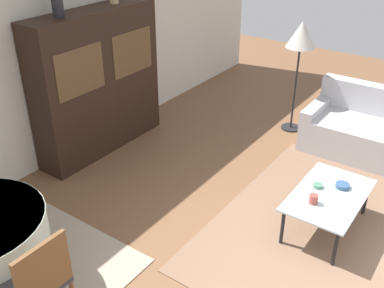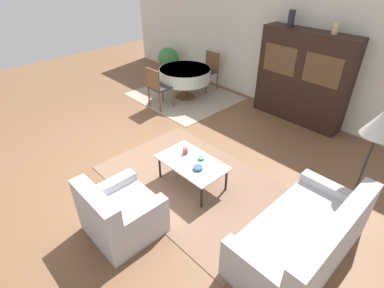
# 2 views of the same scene
# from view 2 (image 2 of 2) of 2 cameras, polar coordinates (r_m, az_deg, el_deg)

# --- Properties ---
(ground_plane) EXTENTS (14.00, 14.00, 0.00)m
(ground_plane) POSITION_cam_2_polar(r_m,az_deg,el_deg) (5.25, -8.71, -3.84)
(ground_plane) COLOR brown
(wall_back) EXTENTS (10.00, 0.06, 2.70)m
(wall_back) POSITION_cam_2_polar(r_m,az_deg,el_deg) (7.12, 15.68, 17.53)
(wall_back) COLOR beige
(wall_back) RESTS_ON ground_plane
(area_rug) EXTENTS (2.98, 1.97, 0.01)m
(area_rug) POSITION_cam_2_polar(r_m,az_deg,el_deg) (4.81, 0.41, -7.37)
(area_rug) COLOR brown
(area_rug) RESTS_ON ground_plane
(dining_rug) EXTENTS (2.38, 2.08, 0.01)m
(dining_rug) POSITION_cam_2_polar(r_m,az_deg,el_deg) (7.67, -1.47, 9.10)
(dining_rug) COLOR gray
(dining_rug) RESTS_ON ground_plane
(couch) EXTENTS (0.91, 1.79, 0.85)m
(couch) POSITION_cam_2_polar(r_m,az_deg,el_deg) (3.87, 20.48, -16.59)
(couch) COLOR #B2B2B7
(couch) RESTS_ON ground_plane
(armchair) EXTENTS (0.85, 0.84, 0.82)m
(armchair) POSITION_cam_2_polar(r_m,az_deg,el_deg) (4.00, -13.59, -12.89)
(armchair) COLOR #B2B2B7
(armchair) RESTS_ON ground_plane
(coffee_table) EXTENTS (1.06, 0.65, 0.42)m
(coffee_table) POSITION_cam_2_polar(r_m,az_deg,el_deg) (4.56, 0.00, -3.77)
(coffee_table) COLOR black
(coffee_table) RESTS_ON area_rug
(display_cabinet) EXTENTS (1.88, 0.44, 1.86)m
(display_cabinet) POSITION_cam_2_polar(r_m,az_deg,el_deg) (6.62, 20.27, 11.72)
(display_cabinet) COLOR black
(display_cabinet) RESTS_ON ground_plane
(dining_table) EXTENTS (1.24, 1.24, 0.74)m
(dining_table) POSITION_cam_2_polar(r_m,az_deg,el_deg) (7.38, -1.35, 13.05)
(dining_table) COLOR brown
(dining_table) RESTS_ON dining_rug
(dining_chair_near) EXTENTS (0.44, 0.44, 0.95)m
(dining_chair_near) POSITION_cam_2_polar(r_m,az_deg,el_deg) (6.90, -6.57, 11.03)
(dining_chair_near) COLOR brown
(dining_chair_near) RESTS_ON dining_rug
(dining_chair_far) EXTENTS (0.44, 0.44, 0.95)m
(dining_chair_far) POSITION_cam_2_polar(r_m,az_deg,el_deg) (7.94, 3.24, 14.20)
(dining_chair_far) COLOR brown
(dining_chair_far) RESTS_ON dining_rug
(floor_lamp) EXTENTS (0.40, 0.40, 1.59)m
(floor_lamp) POSITION_cam_2_polar(r_m,az_deg,el_deg) (4.21, 32.19, 2.79)
(floor_lamp) COLOR black
(floor_lamp) RESTS_ON ground_plane
(cup) EXTENTS (0.09, 0.09, 0.09)m
(cup) POSITION_cam_2_polar(r_m,az_deg,el_deg) (4.69, -1.28, -1.31)
(cup) COLOR #9E4238
(cup) RESTS_ON coffee_table
(bowl) EXTENTS (0.14, 0.14, 0.04)m
(bowl) POSITION_cam_2_polar(r_m,az_deg,el_deg) (4.37, 1.12, -4.59)
(bowl) COLOR #33517A
(bowl) RESTS_ON coffee_table
(bowl_small) EXTENTS (0.10, 0.10, 0.04)m
(bowl_small) POSITION_cam_2_polar(r_m,az_deg,el_deg) (4.57, 1.75, -2.77)
(bowl_small) COLOR #4C7A60
(bowl_small) RESTS_ON coffee_table
(vase_tall) EXTENTS (0.13, 0.13, 0.30)m
(vase_tall) POSITION_cam_2_polar(r_m,az_deg,el_deg) (6.56, 18.41, 21.78)
(vase_tall) COLOR #232328
(vase_tall) RESTS_ON display_cabinet
(vase_short) EXTENTS (0.11, 0.11, 0.20)m
(vase_short) POSITION_cam_2_polar(r_m,az_deg,el_deg) (6.19, 25.67, 19.25)
(vase_short) COLOR tan
(vase_short) RESTS_ON display_cabinet
(potted_plant) EXTENTS (0.60, 0.60, 0.79)m
(potted_plant) POSITION_cam_2_polar(r_m,az_deg,el_deg) (9.02, -4.52, 15.83)
(potted_plant) COLOR beige
(potted_plant) RESTS_ON ground_plane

